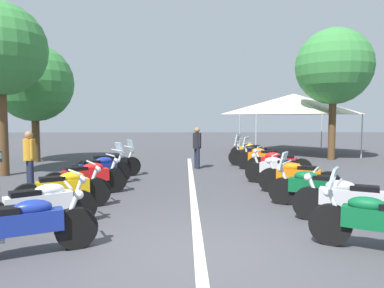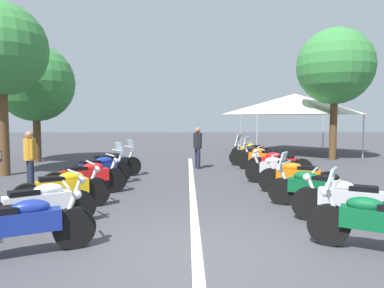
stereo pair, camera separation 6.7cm
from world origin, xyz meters
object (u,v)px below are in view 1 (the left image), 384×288
at_px(motorcycle_left_row_1, 40,204).
at_px(motorcycle_right_row_5, 278,164).
at_px(motorcycle_right_row_8, 251,151).
at_px(roadside_tree_0, 334,67).
at_px(motorcycle_left_row_0, 21,226).
at_px(bystander_2, 197,145).
at_px(motorcycle_left_row_3, 87,177).
at_px(motorcycle_right_row_3, 298,177).
at_px(motorcycle_left_row_5, 110,164).
at_px(motorcycle_right_row_7, 253,155).
at_px(event_tent, 294,104).
at_px(motorcycle_left_row_2, 64,189).
at_px(motorcycle_right_row_6, 262,158).
at_px(roadside_tree_2, 34,83).
at_px(roadside_tree_1, 0,50).
at_px(motorcycle_right_row_0, 378,221).
at_px(motorcycle_right_row_1, 349,200).
at_px(motorcycle_right_row_4, 279,169).
at_px(motorcycle_left_row_4, 99,170).
at_px(motorcycle_right_row_2, 313,187).
at_px(bystander_0, 29,155).

relative_size(motorcycle_left_row_1, motorcycle_right_row_5, 0.91).
relative_size(motorcycle_right_row_8, roadside_tree_0, 0.29).
relative_size(motorcycle_left_row_0, bystander_2, 1.28).
relative_size(motorcycle_left_row_3, motorcycle_right_row_3, 1.00).
xyz_separation_m(motorcycle_left_row_5, roadside_tree_0, (4.80, -9.14, 3.74)).
xyz_separation_m(motorcycle_left_row_5, motorcycle_right_row_7, (2.59, -5.13, 0.00)).
distance_m(motorcycle_right_row_3, roadside_tree_0, 9.08).
xyz_separation_m(motorcycle_left_row_1, event_tent, (13.18, -8.41, 2.20)).
bearing_deg(roadside_tree_0, motorcycle_left_row_2, 133.53).
xyz_separation_m(motorcycle_left_row_5, motorcycle_right_row_8, (4.05, -5.29, -0.00)).
relative_size(motorcycle_right_row_6, roadside_tree_0, 0.30).
relative_size(motorcycle_left_row_5, motorcycle_right_row_3, 1.01).
relative_size(bystander_2, roadside_tree_0, 0.26).
distance_m(motorcycle_right_row_7, roadside_tree_2, 9.81).
distance_m(motorcycle_left_row_5, motorcycle_right_row_6, 5.43).
relative_size(motorcycle_left_row_0, roadside_tree_0, 0.34).
height_order(motorcycle_right_row_3, motorcycle_right_row_6, motorcycle_right_row_6).
bearing_deg(motorcycle_right_row_5, roadside_tree_1, 21.18).
distance_m(motorcycle_right_row_0, bystander_2, 8.87).
distance_m(motorcycle_right_row_3, roadside_tree_2, 11.95).
xyz_separation_m(motorcycle_right_row_7, roadside_tree_1, (-2.02, 8.77, 3.69)).
relative_size(motorcycle_left_row_5, motorcycle_right_row_5, 0.98).
bearing_deg(motorcycle_left_row_1, motorcycle_right_row_1, -32.97).
bearing_deg(motorcycle_left_row_3, roadside_tree_2, 90.32).
xyz_separation_m(motorcycle_right_row_4, motorcycle_right_row_7, (3.80, 0.01, 0.02)).
bearing_deg(motorcycle_right_row_4, motorcycle_left_row_5, 17.42).
bearing_deg(motorcycle_right_row_7, motorcycle_left_row_4, 62.59).
relative_size(motorcycle_left_row_4, motorcycle_right_row_2, 0.95).
relative_size(motorcycle_right_row_3, motorcycle_right_row_5, 0.97).
xyz_separation_m(motorcycle_left_row_0, roadside_tree_2, (10.83, 4.19, 2.95)).
bearing_deg(motorcycle_right_row_5, motorcycle_left_row_4, 38.24).
distance_m(motorcycle_left_row_1, motorcycle_right_row_7, 9.46).
xyz_separation_m(bystander_2, roadside_tree_0, (2.72, -6.26, 3.30)).
height_order(motorcycle_left_row_0, motorcycle_right_row_3, motorcycle_right_row_3).
bearing_deg(motorcycle_right_row_8, motorcycle_right_row_0, 124.39).
relative_size(motorcycle_right_row_2, motorcycle_right_row_7, 0.92).
height_order(motorcycle_left_row_2, motorcycle_left_row_5, motorcycle_left_row_5).
bearing_deg(motorcycle_left_row_5, bystander_2, 3.15).
bearing_deg(motorcycle_left_row_4, motorcycle_right_row_7, -0.70).
bearing_deg(motorcycle_right_row_3, motorcycle_left_row_2, 41.13).
height_order(roadside_tree_0, event_tent, roadside_tree_0).
bearing_deg(motorcycle_right_row_7, motorcycle_right_row_8, -71.11).
height_order(motorcycle_right_row_1, roadside_tree_1, roadside_tree_1).
bearing_deg(roadside_tree_2, motorcycle_left_row_5, -136.43).
distance_m(motorcycle_left_row_3, motorcycle_right_row_1, 6.03).
bearing_deg(bystander_2, motorcycle_left_row_5, -166.77).
height_order(motorcycle_right_row_1, roadside_tree_0, roadside_tree_0).
bearing_deg(motorcycle_left_row_3, motorcycle_left_row_0, -117.95).
height_order(motorcycle_right_row_5, bystander_0, bystander_0).
height_order(motorcycle_right_row_2, bystander_0, bystander_0).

